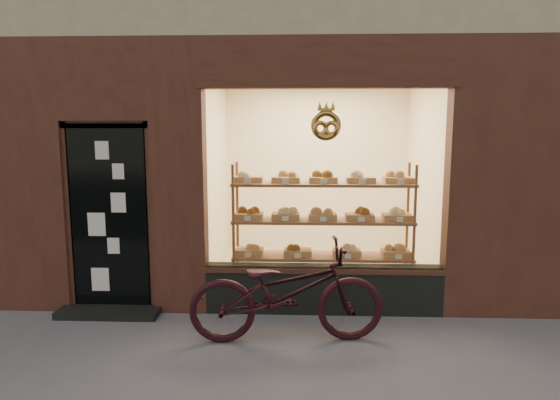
{
  "coord_description": "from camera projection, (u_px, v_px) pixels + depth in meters",
  "views": [
    {
      "loc": [
        0.18,
        -3.45,
        2.16
      ],
      "look_at": [
        -0.05,
        2.0,
        1.33
      ],
      "focal_mm": 32.0,
      "sensor_mm": 36.0,
      "label": 1
    }
  ],
  "objects": [
    {
      "name": "bicycle",
      "position": [
        287.0,
        292.0,
        4.96
      ],
      "size": [
        1.99,
        0.85,
        1.02
      ],
      "primitive_type": "imported",
      "rotation": [
        0.0,
        0.0,
        1.66
      ],
      "color": "black",
      "rests_on": "ground"
    },
    {
      "name": "display_shelf",
      "position": [
        322.0,
        230.0,
        6.1
      ],
      "size": [
        2.2,
        0.45,
        1.7
      ],
      "color": "brown",
      "rests_on": "ground"
    }
  ]
}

